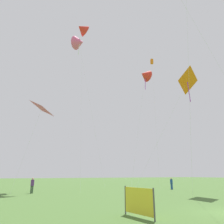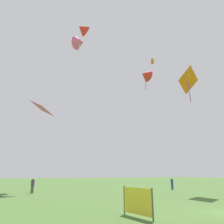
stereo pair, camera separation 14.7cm
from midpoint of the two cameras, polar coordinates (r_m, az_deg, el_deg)
The scene contains 9 objects.
person_standing_0 at distance 36.09m, azimuth 15.88°, elevation -17.73°, with size 0.38×0.38×1.73m.
person_standing_2 at distance 29.30m, azimuth -20.35°, elevation -17.70°, with size 0.41×0.41×1.82m.
kite_flying_0 at distance 51.06m, azimuth -7.84°, elevation 21.18°, with size 4.22×12.82×34.76m.
kite_flying_1 at distance 50.96m, azimuth 10.86°, elevation 12.98°, with size 2.97×3.89×27.82m.
kite_flying_4 at distance 31.23m, azimuth -18.04°, elevation 0.93°, with size 4.09×2.11×11.88m.
kite_flying_5 at distance 33.65m, azimuth 19.79°, elevation 7.77°, with size 7.13×8.28×16.73m.
kite_flying_6 at distance 46.14m, azimuth 9.02°, elevation 9.80°, with size 3.35×4.28×23.80m.
kite_flying_7 at distance 49.83m, azimuth -8.58°, elevation 17.91°, with size 6.09×7.40×31.83m.
event_banner at distance 12.60m, azimuth 7.13°, elevation -22.59°, with size 0.34×2.46×1.56m.
Camera 2 is at (-12.50, -8.88, 2.20)m, focal length 34.13 mm.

